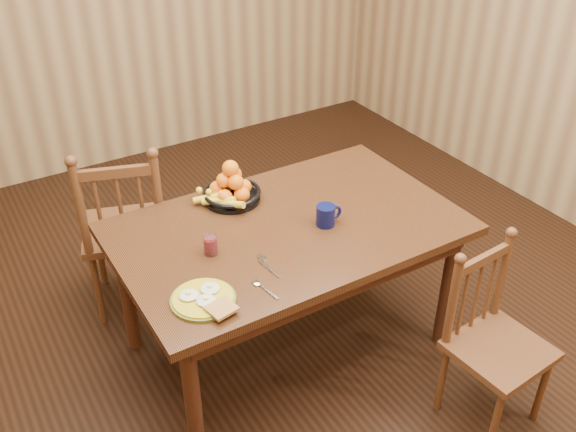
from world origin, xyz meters
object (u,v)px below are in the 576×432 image
breakfast_plate (204,299)px  coffee_mug (326,215)px  chair_near (494,342)px  chair_far (127,230)px  dining_table (288,240)px  fruit_bowl (231,190)px

breakfast_plate → coffee_mug: size_ratio=2.22×
chair_near → coffee_mug: chair_near is taller
chair_far → breakfast_plate: chair_far is taller
dining_table → chair_near: bearing=-57.0°
coffee_mug → fruit_bowl: 0.51m
chair_near → chair_far: bearing=120.8°
chair_near → coffee_mug: (-0.39, 0.76, 0.38)m
chair_near → dining_table: bearing=118.6°
breakfast_plate → coffee_mug: (0.73, 0.21, 0.04)m
chair_far → breakfast_plate: size_ratio=3.42×
fruit_bowl → coffee_mug: bearing=-55.9°
chair_near → coffee_mug: 0.93m
chair_far → coffee_mug: 1.14m
chair_near → breakfast_plate: (-1.12, 0.55, 0.34)m
chair_near → coffee_mug: bearing=112.9°
dining_table → fruit_bowl: size_ratio=4.94×
chair_far → coffee_mug: size_ratio=7.58×
dining_table → fruit_bowl: fruit_bowl is taller
fruit_bowl → breakfast_plate: bearing=-125.0°
dining_table → fruit_bowl: (-0.13, 0.33, 0.15)m
breakfast_plate → coffee_mug: 0.76m
chair_far → dining_table: bearing=146.2°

